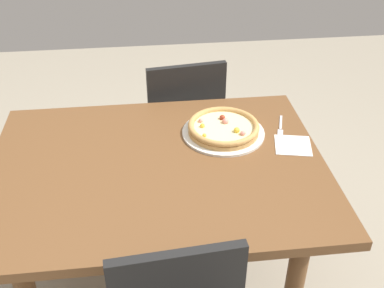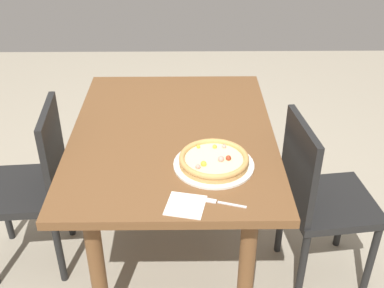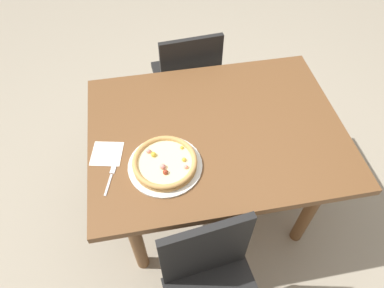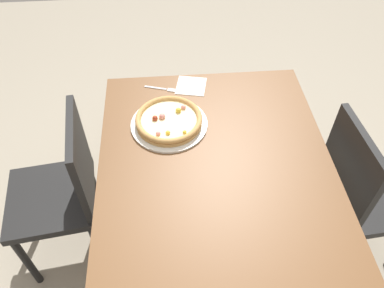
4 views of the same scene
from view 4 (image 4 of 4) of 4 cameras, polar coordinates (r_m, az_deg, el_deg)
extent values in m
plane|color=#9E937F|center=(2.16, 2.78, -16.78)|extent=(6.00, 6.00, 0.00)
cube|color=brown|center=(1.52, 3.79, -4.67)|extent=(1.26, 0.94, 0.04)
cylinder|color=brown|center=(2.11, -6.96, -1.32)|extent=(0.07, 0.07, 0.72)
cylinder|color=brown|center=(2.17, 10.07, -0.26)|extent=(0.07, 0.07, 0.72)
cylinder|color=black|center=(2.07, -23.44, -15.79)|extent=(0.04, 0.04, 0.43)
cylinder|color=black|center=(2.25, -22.80, -8.11)|extent=(0.04, 0.04, 0.43)
cylinder|color=black|center=(2.00, -13.78, -14.85)|extent=(0.04, 0.04, 0.43)
cylinder|color=black|center=(2.18, -14.16, -6.99)|extent=(0.04, 0.04, 0.43)
cube|color=black|center=(1.92, -20.30, -7.61)|extent=(0.45, 0.45, 0.04)
cube|color=black|center=(1.71, -16.29, -2.41)|extent=(0.38, 0.08, 0.42)
cylinder|color=black|center=(2.34, 25.13, -6.35)|extent=(0.04, 0.04, 0.43)
cylinder|color=black|center=(2.19, 17.49, -7.86)|extent=(0.04, 0.04, 0.43)
cylinder|color=black|center=(2.05, 20.98, -15.52)|extent=(0.04, 0.04, 0.43)
cube|color=black|center=(2.00, 25.22, -6.99)|extent=(0.43, 0.43, 0.04)
cube|color=black|center=(1.74, 22.45, -3.66)|extent=(0.38, 0.06, 0.42)
cylinder|color=silver|center=(1.68, -3.43, 2.99)|extent=(0.34, 0.34, 0.01)
cylinder|color=tan|center=(1.67, -3.45, 3.33)|extent=(0.29, 0.29, 0.02)
cylinder|color=beige|center=(1.66, -3.47, 3.62)|extent=(0.25, 0.25, 0.01)
torus|color=tan|center=(1.66, -3.48, 3.80)|extent=(0.29, 0.29, 0.02)
sphere|color=gold|center=(1.60, -1.11, 1.78)|extent=(0.02, 0.02, 0.02)
sphere|color=maroon|center=(1.66, -5.55, 3.86)|extent=(0.02, 0.02, 0.02)
sphere|color=#E58C7F|center=(1.70, -1.30, 5.52)|extent=(0.02, 0.02, 0.02)
sphere|color=#E58C7F|center=(1.66, -4.49, 4.14)|extent=(0.03, 0.03, 0.03)
sphere|color=gold|center=(1.69, -2.05, 5.03)|extent=(0.02, 0.02, 0.02)
sphere|color=gold|center=(1.59, -3.63, 1.69)|extent=(0.02, 0.02, 0.02)
sphere|color=#E58C7F|center=(1.59, -5.08, 1.56)|extent=(0.02, 0.02, 0.02)
cube|color=silver|center=(1.87, -5.47, 8.36)|extent=(0.04, 0.11, 0.00)
cube|color=silver|center=(1.85, -2.93, 8.03)|extent=(0.04, 0.05, 0.00)
cube|color=white|center=(1.88, -0.14, 8.68)|extent=(0.17, 0.17, 0.00)
camera|label=1|loc=(1.82, 62.60, 21.10)|focal=43.78mm
camera|label=2|loc=(2.84, -3.74, 46.69)|focal=44.68mm
camera|label=3|loc=(1.54, -55.55, 37.50)|focal=32.56mm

